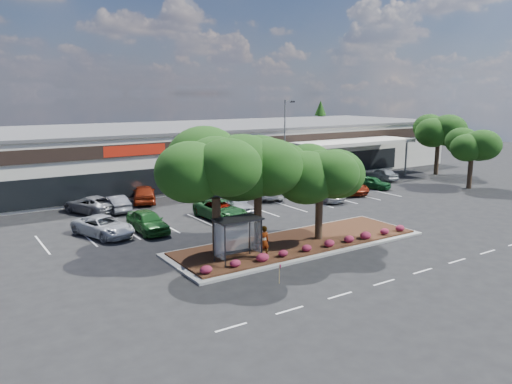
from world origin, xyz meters
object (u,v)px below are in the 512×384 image
car_0 (103,226)px  car_1 (148,221)px  survey_stake (280,271)px  light_pole (285,150)px

car_0 → car_1: bearing=-33.0°
survey_stake → car_1: (-2.13, 13.59, 0.13)m
survey_stake → light_pole: bearing=52.8°
car_1 → survey_stake: bearing=-82.3°
survey_stake → car_0: (-5.17, 14.35, 0.03)m
car_0 → car_1: size_ratio=1.09×
survey_stake → car_1: size_ratio=0.22×
light_pole → survey_stake: (-16.66, -21.92, -3.48)m
light_pole → car_1: (-18.79, -8.32, -3.35)m
survey_stake → car_0: 15.26m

